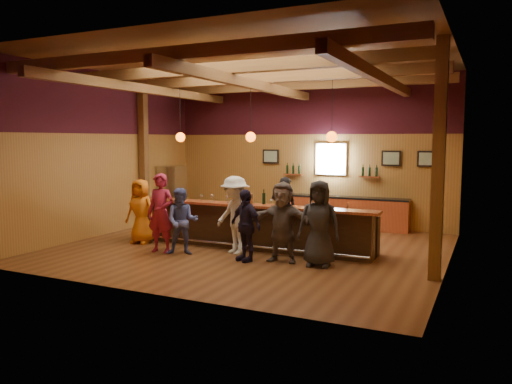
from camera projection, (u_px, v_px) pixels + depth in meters
room at (252, 115)px, 11.90m from camera, size 9.04×9.00×4.52m
bar_counter at (254, 226)px, 12.26m from camera, size 6.30×1.07×1.11m
back_bar_cabinet at (341, 212)px, 14.96m from camera, size 4.00×0.52×0.95m
window at (331, 159)px, 15.17m from camera, size 0.95×0.09×0.95m
framed_pictures at (359, 158)px, 14.79m from camera, size 5.35×0.05×0.45m
wine_shelves at (330, 173)px, 15.16m from camera, size 3.00×0.18×0.30m
pendant_lights at (251, 137)px, 11.90m from camera, size 4.24×0.24×1.37m
stainless_fridge at (172, 193)px, 16.17m from camera, size 0.70×0.70×1.80m
customer_orange at (141, 211)px, 12.70m from camera, size 0.83×0.56×1.64m
customer_redvest at (161, 213)px, 11.66m from camera, size 0.71×0.49×1.86m
customer_denim at (182, 221)px, 11.44m from camera, size 0.93×0.85×1.54m
customer_white at (235, 215)px, 11.49m from camera, size 1.34×1.07×1.81m
customer_navy at (245, 225)px, 10.82m from camera, size 1.00×0.73×1.57m
customer_brown at (282, 222)px, 10.73m from camera, size 1.66×0.65×1.75m
customer_dark at (319, 223)px, 10.37m from camera, size 0.94×0.67×1.81m
bartender at (285, 210)px, 12.75m from camera, size 0.67×0.49×1.70m
ice_bucket at (248, 199)px, 11.90m from camera, size 0.23×0.23×0.25m
bottle_a at (264, 198)px, 11.84m from camera, size 0.08×0.08×0.36m
bottle_b at (282, 199)px, 11.60m from camera, size 0.08×0.08×0.39m
glass_a at (154, 193)px, 13.07m from camera, size 0.09×0.09×0.20m
glass_b at (185, 195)px, 12.70m from camera, size 0.08×0.08×0.17m
glass_c at (201, 196)px, 12.54m from camera, size 0.07×0.07×0.16m
glass_d at (212, 196)px, 12.30m from camera, size 0.09×0.09×0.19m
glass_e at (227, 197)px, 12.18m from camera, size 0.08×0.08×0.18m
glass_f at (272, 200)px, 11.65m from camera, size 0.07×0.07×0.17m
glass_g at (311, 202)px, 11.20m from camera, size 0.09×0.09×0.19m
glass_h at (326, 203)px, 11.09m from camera, size 0.07×0.07×0.16m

